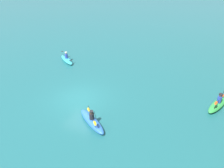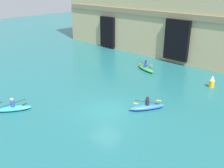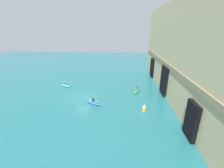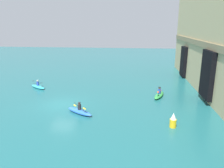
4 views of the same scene
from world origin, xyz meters
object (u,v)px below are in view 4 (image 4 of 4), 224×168
kayak_green (159,95)px  kayak_blue (80,111)px  marker_buoy (173,121)px  kayak_cyan (38,86)px

kayak_green → kayak_blue: kayak_green is taller
marker_buoy → kayak_cyan: bearing=-121.5°
kayak_blue → marker_buoy: marker_buoy is taller
kayak_green → marker_buoy: size_ratio=2.50×
kayak_cyan → marker_buoy: marker_buoy is taller
kayak_green → kayak_cyan: kayak_green is taller
kayak_blue → marker_buoy: (1.93, 8.32, 0.32)m
kayak_cyan → kayak_green: bearing=27.0°
kayak_cyan → kayak_blue: kayak_blue is taller
kayak_green → kayak_cyan: size_ratio=1.13×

